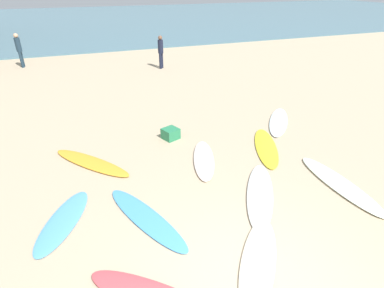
# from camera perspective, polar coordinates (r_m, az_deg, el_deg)

# --- Properties ---
(ocean_water) EXTENTS (120.00, 40.00, 0.08)m
(ocean_water) POSITION_cam_1_polar(r_m,az_deg,el_deg) (42.05, -19.69, 20.66)
(ocean_water) COLOR slate
(ocean_water) RESTS_ON ground_plane
(surfboard_0) EXTENTS (1.43, 2.00, 0.07)m
(surfboard_0) POSITION_cam_1_polar(r_m,az_deg,el_deg) (6.89, -22.57, -12.90)
(surfboard_0) COLOR #54A0E3
(surfboard_0) RESTS_ON ground_plane
(surfboard_1) EXTENTS (1.83, 2.42, 0.08)m
(surfboard_1) POSITION_cam_1_polar(r_m,az_deg,el_deg) (7.23, 12.36, -8.93)
(surfboard_1) COLOR white
(surfboard_1) RESTS_ON ground_plane
(surfboard_2) EXTENTS (0.64, 2.59, 0.09)m
(surfboard_2) POSITION_cam_1_polar(r_m,az_deg,el_deg) (8.15, 25.48, -6.63)
(surfboard_2) COLOR white
(surfboard_2) RESTS_ON ground_plane
(surfboard_4) EXTENTS (2.00, 2.34, 0.08)m
(surfboard_4) POSITION_cam_1_polar(r_m,az_deg,el_deg) (8.60, -18.01, -3.25)
(surfboard_4) COLOR gold
(surfboard_4) RESTS_ON ground_plane
(surfboard_5) EXTENTS (1.83, 2.10, 0.06)m
(surfboard_5) POSITION_cam_1_polar(r_m,az_deg,el_deg) (5.79, 12.09, -20.31)
(surfboard_5) COLOR #EFE3C0
(surfboard_5) RESTS_ON ground_plane
(surfboard_6) EXTENTS (1.58, 2.43, 0.06)m
(surfboard_6) POSITION_cam_1_polar(r_m,az_deg,el_deg) (9.19, 13.43, -0.55)
(surfboard_6) COLOR yellow
(surfboard_6) RESTS_ON ground_plane
(surfboard_7) EXTENTS (1.24, 2.15, 0.08)m
(surfboard_7) POSITION_cam_1_polar(r_m,az_deg,el_deg) (8.33, 2.17, -2.82)
(surfboard_7) COLOR silver
(surfboard_7) RESTS_ON ground_plane
(surfboard_8) EXTENTS (1.40, 2.53, 0.06)m
(surfboard_8) POSITION_cam_1_polar(r_m,az_deg,el_deg) (6.53, -8.41, -13.26)
(surfboard_8) COLOR #4898E4
(surfboard_8) RESTS_ON ground_plane
(surfboard_9) EXTENTS (2.01, 2.32, 0.08)m
(surfboard_9) POSITION_cam_1_polar(r_m,az_deg,el_deg) (10.96, 15.59, 4.01)
(surfboard_9) COLOR white
(surfboard_9) RESTS_ON ground_plane
(beachgoer_near) EXTENTS (0.31, 0.34, 1.79)m
(beachgoer_near) POSITION_cam_1_polar(r_m,az_deg,el_deg) (19.86, -29.16, 15.05)
(beachgoer_near) COLOR #1E3342
(beachgoer_near) RESTS_ON ground_plane
(beachgoer_mid) EXTENTS (0.39, 0.39, 1.71)m
(beachgoer_mid) POSITION_cam_1_polar(r_m,az_deg,el_deg) (17.39, -5.76, 16.72)
(beachgoer_mid) COLOR #191E33
(beachgoer_mid) RESTS_ON ground_plane
(beach_cooler) EXTENTS (0.57, 0.56, 0.32)m
(beach_cooler) POSITION_cam_1_polar(r_m,az_deg,el_deg) (9.45, -3.95, 1.91)
(beach_cooler) COLOR #287F51
(beach_cooler) RESTS_ON ground_plane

